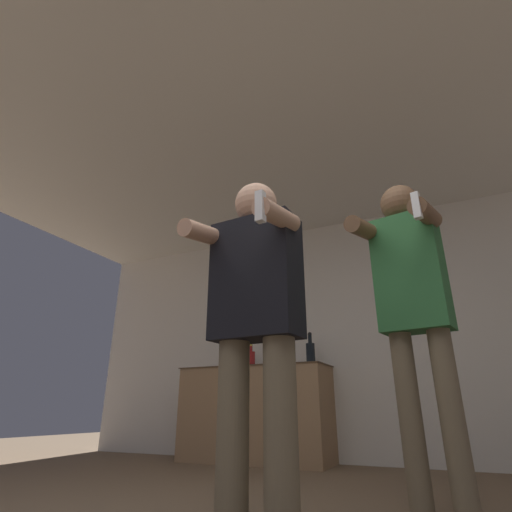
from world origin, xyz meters
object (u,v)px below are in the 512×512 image
bottle_tall_gin (311,352)px  bottle_short_whiskey (251,359)px  person_woman_foreground (255,313)px  bottle_brown_liquor (227,359)px  person_man_side (412,295)px

bottle_tall_gin → bottle_short_whiskey: bottle_tall_gin is taller
person_woman_foreground → bottle_short_whiskey: bearing=116.3°
bottle_brown_liquor → person_woman_foreground: (1.46, -2.36, -0.11)m
bottle_brown_liquor → person_man_side: person_man_side is taller
bottle_tall_gin → bottle_brown_liquor: (-0.98, 0.00, -0.02)m
bottle_tall_gin → person_man_side: bearing=-56.6°
bottle_tall_gin → bottle_short_whiskey: size_ratio=1.30×
bottle_brown_liquor → bottle_short_whiskey: 0.29m
bottle_short_whiskey → bottle_tall_gin: bearing=-0.0°
bottle_short_whiskey → person_woman_foreground: size_ratio=0.16×
bottle_tall_gin → person_man_side: 2.08m
bottle_brown_liquor → person_woman_foreground: bearing=-58.3°
bottle_tall_gin → person_woman_foreground: size_ratio=0.21×
bottle_short_whiskey → person_man_side: 2.53m
bottle_tall_gin → bottle_brown_liquor: size_ratio=1.09×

